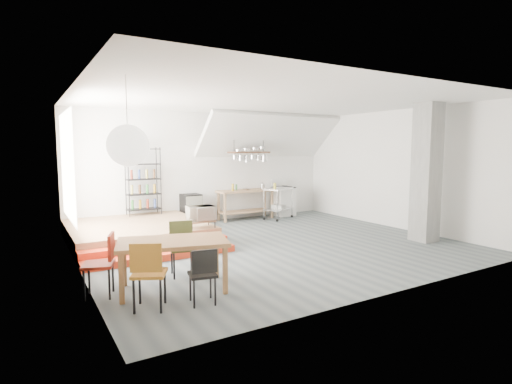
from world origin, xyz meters
TOP-DOWN VIEW (x-y plane):
  - floor at (0.00, 0.00)m, footprint 8.00×8.00m
  - wall_back at (0.00, 3.50)m, footprint 8.00×0.04m
  - wall_left at (-4.00, 0.00)m, footprint 0.04×7.00m
  - wall_right at (4.00, 0.00)m, footprint 0.04×7.00m
  - ceiling at (0.00, 0.00)m, footprint 8.00×7.00m
  - slope_ceiling at (1.80, 2.90)m, footprint 4.40×1.44m
  - window_pane at (-3.98, 1.50)m, footprint 0.02×2.50m
  - platform at (-2.50, 2.00)m, footprint 3.00×3.00m
  - step_lower at (-2.50, 0.05)m, footprint 3.00×0.35m
  - step_upper at (-2.50, 0.40)m, footprint 3.00×0.35m
  - concrete_column at (3.30, -1.50)m, footprint 0.50×0.50m
  - kitchen_counter at (1.10, 3.15)m, footprint 1.80×0.60m
  - stove at (2.50, 3.16)m, footprint 0.60×0.60m
  - pot_rack at (1.13, 2.92)m, footprint 1.20×0.50m
  - wire_shelving at (-2.00, 3.20)m, footprint 0.88×0.38m
  - microwave_shelf at (-1.40, 0.75)m, footprint 0.60×0.40m
  - paper_lantern at (-3.45, -1.52)m, footprint 0.60×0.60m
  - dining_table at (-2.88, -1.68)m, footprint 1.81×1.31m
  - chair_mustard at (-3.43, -2.29)m, footprint 0.58×0.58m
  - chair_black at (-2.72, -2.47)m, footprint 0.43×0.43m
  - chair_olive at (-2.49, -1.02)m, footprint 0.50×0.50m
  - chair_red at (-3.83, -1.42)m, footprint 0.54×0.54m
  - rolling_cart at (2.00, 2.70)m, footprint 1.09×0.88m
  - mini_fridge at (-0.66, 3.20)m, footprint 0.51×0.51m
  - microwave at (-1.40, 0.75)m, footprint 0.62×0.45m
  - bowl at (1.09, 3.10)m, footprint 0.25×0.25m

SIDE VIEW (x-z plane):
  - floor at x=0.00m, z-range 0.00..0.00m
  - step_lower at x=-2.50m, z-range 0.00..0.13m
  - step_upper at x=-2.50m, z-range 0.00..0.27m
  - platform at x=-2.50m, z-range 0.00..0.40m
  - mini_fridge at x=-0.66m, z-range 0.00..0.87m
  - chair_black at x=-2.72m, z-range 0.08..0.88m
  - stove at x=2.50m, z-range -0.11..1.07m
  - chair_olive at x=-2.49m, z-range 0.09..1.00m
  - microwave_shelf at x=-1.40m, z-range 0.46..0.63m
  - chair_red at x=-3.83m, z-range 0.09..1.02m
  - chair_mustard at x=-3.43m, z-range 0.09..1.04m
  - rolling_cart at x=2.00m, z-range 0.14..1.10m
  - kitchen_counter at x=1.10m, z-range 0.17..1.08m
  - dining_table at x=-2.88m, z-range 0.30..1.08m
  - microwave at x=-1.40m, z-range 0.56..0.89m
  - bowl at x=1.09m, z-range 0.91..0.96m
  - wire_shelving at x=-2.00m, z-range 0.43..2.23m
  - wall_back at x=0.00m, z-range 0.00..3.20m
  - wall_left at x=-4.00m, z-range 0.00..3.20m
  - wall_right at x=4.00m, z-range 0.00..3.20m
  - concrete_column at x=3.30m, z-range 0.00..3.20m
  - window_pane at x=-3.98m, z-range 0.70..2.90m
  - pot_rack at x=1.13m, z-range 1.26..2.69m
  - paper_lantern at x=-3.45m, z-range 1.90..2.50m
  - slope_ceiling at x=1.80m, z-range 1.89..3.21m
  - ceiling at x=0.00m, z-range 3.19..3.21m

